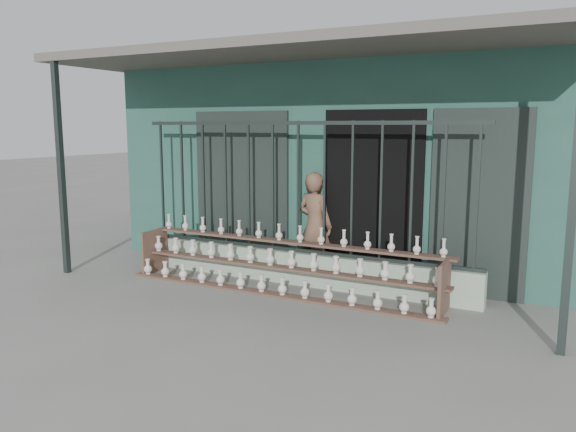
% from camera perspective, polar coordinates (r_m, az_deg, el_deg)
% --- Properties ---
extents(ground, '(60.00, 60.00, 0.00)m').
position_cam_1_polar(ground, '(6.82, -3.89, -9.52)').
color(ground, slate).
extents(workshop_building, '(7.40, 6.60, 3.21)m').
position_cam_1_polar(workshop_building, '(10.33, 8.28, 5.94)').
color(workshop_building, '#275346').
rests_on(workshop_building, ground).
extents(parapet_wall, '(5.00, 0.20, 0.45)m').
position_cam_1_polar(parapet_wall, '(7.85, 1.00, -5.28)').
color(parapet_wall, '#A9C1A6').
rests_on(parapet_wall, ground).
extents(security_fence, '(5.00, 0.04, 1.80)m').
position_cam_1_polar(security_fence, '(7.65, 1.03, 2.90)').
color(security_fence, '#283330').
rests_on(security_fence, parapet_wall).
extents(shelf_rack, '(4.50, 0.68, 0.85)m').
position_cam_1_polar(shelf_rack, '(7.48, -0.80, -4.90)').
color(shelf_rack, brown).
rests_on(shelf_rack, ground).
extents(elderly_woman, '(0.63, 0.49, 1.54)m').
position_cam_1_polar(elderly_woman, '(8.03, 2.75, -0.99)').
color(elderly_woman, brown).
rests_on(elderly_woman, ground).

